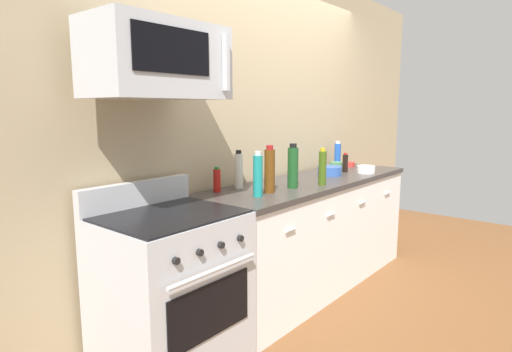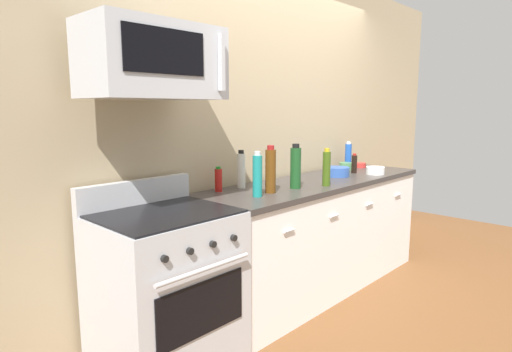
% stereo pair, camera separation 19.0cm
% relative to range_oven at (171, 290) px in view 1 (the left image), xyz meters
% --- Properties ---
extents(ground_plane, '(6.44, 6.44, 0.00)m').
position_rel_range_oven_xyz_m(ground_plane, '(1.51, -0.00, -0.47)').
color(ground_plane, brown).
extents(back_wall, '(5.37, 0.10, 2.70)m').
position_rel_range_oven_xyz_m(back_wall, '(1.51, 0.41, 0.88)').
color(back_wall, tan).
rests_on(back_wall, ground_plane).
extents(counter_unit, '(2.28, 0.66, 0.92)m').
position_rel_range_oven_xyz_m(counter_unit, '(1.51, -0.00, -0.01)').
color(counter_unit, white).
rests_on(counter_unit, ground_plane).
extents(range_oven, '(0.76, 0.69, 1.07)m').
position_rel_range_oven_xyz_m(range_oven, '(0.00, 0.00, 0.00)').
color(range_oven, '#B7BABF').
rests_on(range_oven, ground_plane).
extents(microwave, '(0.74, 0.44, 0.40)m').
position_rel_range_oven_xyz_m(microwave, '(0.00, 0.04, 1.28)').
color(microwave, '#B7BABF').
extents(bottle_wine_green, '(0.08, 0.08, 0.33)m').
position_rel_range_oven_xyz_m(bottle_wine_green, '(1.09, -0.09, 0.61)').
color(bottle_wine_green, '#19471E').
rests_on(bottle_wine_green, countertop_slab).
extents(bottle_soy_sauce_dark, '(0.05, 0.05, 0.18)m').
position_rel_range_oven_xyz_m(bottle_soy_sauce_dark, '(2.04, -0.01, 0.54)').
color(bottle_soy_sauce_dark, black).
rests_on(bottle_soy_sauce_dark, countertop_slab).
extents(bottle_olive_oil, '(0.06, 0.06, 0.29)m').
position_rel_range_oven_xyz_m(bottle_olive_oil, '(1.33, -0.20, 0.59)').
color(bottle_olive_oil, '#385114').
rests_on(bottle_olive_oil, countertop_slab).
extents(bottle_sparkling_teal, '(0.06, 0.06, 0.30)m').
position_rel_range_oven_xyz_m(bottle_sparkling_teal, '(0.68, -0.09, 0.59)').
color(bottle_sparkling_teal, '#197F7A').
rests_on(bottle_sparkling_teal, countertop_slab).
extents(bottle_soda_blue, '(0.06, 0.06, 0.26)m').
position_rel_range_oven_xyz_m(bottle_soda_blue, '(2.33, 0.23, 0.57)').
color(bottle_soda_blue, '#1E4CA5').
rests_on(bottle_soda_blue, countertop_slab).
extents(bottle_vinegar_white, '(0.06, 0.06, 0.28)m').
position_rel_range_oven_xyz_m(bottle_vinegar_white, '(0.82, 0.21, 0.58)').
color(bottle_vinegar_white, silver).
rests_on(bottle_vinegar_white, countertop_slab).
extents(bottle_wine_amber, '(0.07, 0.07, 0.33)m').
position_rel_range_oven_xyz_m(bottle_wine_amber, '(0.84, -0.07, 0.61)').
color(bottle_wine_amber, '#59330F').
rests_on(bottle_wine_amber, countertop_slab).
extents(bottle_hot_sauce_red, '(0.05, 0.05, 0.18)m').
position_rel_range_oven_xyz_m(bottle_hot_sauce_red, '(0.62, 0.23, 0.53)').
color(bottle_hot_sauce_red, '#B21914').
rests_on(bottle_hot_sauce_red, countertop_slab).
extents(bowl_red_small, '(0.12, 0.12, 0.05)m').
position_rel_range_oven_xyz_m(bowl_red_small, '(2.40, 0.14, 0.48)').
color(bowl_red_small, '#B72D28').
rests_on(bowl_red_small, countertop_slab).
extents(bowl_green_glaze, '(0.12, 0.12, 0.07)m').
position_rel_range_oven_xyz_m(bowl_green_glaze, '(2.17, 0.15, 0.49)').
color(bowl_green_glaze, '#477A4C').
rests_on(bowl_green_glaze, countertop_slab).
extents(bowl_white_ceramic, '(0.16, 0.16, 0.07)m').
position_rel_range_oven_xyz_m(bowl_white_ceramic, '(2.11, -0.19, 0.49)').
color(bowl_white_ceramic, white).
rests_on(bowl_white_ceramic, countertop_slab).
extents(bowl_blue_mixing, '(0.21, 0.21, 0.08)m').
position_rel_range_oven_xyz_m(bowl_blue_mixing, '(1.78, -0.01, 0.49)').
color(bowl_blue_mixing, '#2D519E').
rests_on(bowl_blue_mixing, countertop_slab).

